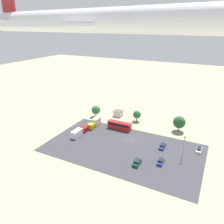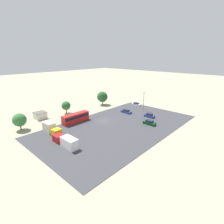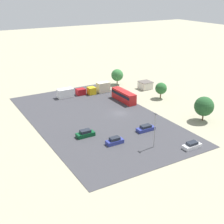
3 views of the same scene
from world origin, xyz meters
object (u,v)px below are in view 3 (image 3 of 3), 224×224
at_px(parked_car_2, 115,141).
at_px(parked_car_1, 146,128).
at_px(bus, 124,96).
at_px(parked_truck_1, 70,93).
at_px(parked_truck_0, 100,88).
at_px(parked_car_0, 85,134).
at_px(parked_car_3, 192,145).
at_px(shed_building, 145,85).

bearing_deg(parked_car_2, parked_car_1, 101.28).
relative_size(bus, parked_truck_1, 1.12).
bearing_deg(parked_truck_0, parked_car_0, 145.56).
bearing_deg(parked_truck_1, parked_car_2, -6.94).
xyz_separation_m(bus, parked_car_3, (-33.11, 3.37, -1.15)).
bearing_deg(parked_car_3, parked_car_0, -133.84).
height_order(parked_car_0, parked_truck_0, parked_truck_0).
distance_m(parked_car_1, parked_truck_1, 33.65).
bearing_deg(parked_car_0, parked_car_2, -148.73).
bearing_deg(shed_building, parked_truck_1, 78.36).
bearing_deg(parked_car_2, parked_truck_0, 156.70).
height_order(shed_building, parked_car_0, shed_building).
xyz_separation_m(shed_building, parked_truck_1, (5.35, 25.96, 0.08)).
distance_m(parked_car_1, parked_truck_0, 32.13).
height_order(bus, parked_car_1, bus).
height_order(parked_car_0, parked_car_2, parked_car_0).
relative_size(shed_building, parked_car_2, 1.03).
bearing_deg(parked_car_1, shed_building, 144.04).
distance_m(parked_car_0, parked_car_1, 14.87).
relative_size(shed_building, parked_truck_1, 0.45).
distance_m(shed_building, parked_car_2, 42.46).
height_order(bus, parked_car_2, bus).
distance_m(parked_car_0, parked_truck_0, 32.92).
bearing_deg(parked_truck_0, parked_truck_1, 82.58).
bearing_deg(parked_car_1, parked_truck_1, -170.09).
bearing_deg(parked_car_3, bus, 174.18).
distance_m(shed_building, parked_car_0, 41.36).
bearing_deg(shed_building, parked_truck_0, 75.66).
height_order(parked_car_1, parked_truck_0, parked_truck_0).
xyz_separation_m(parked_car_2, parked_truck_0, (33.81, -14.56, 0.88)).
relative_size(parked_car_3, parked_truck_0, 0.57).
height_order(parked_car_2, parked_car_3, parked_car_2).
bearing_deg(parked_car_2, parked_car_0, -148.73).
distance_m(parked_car_0, parked_car_2, 7.80).
bearing_deg(parked_truck_0, bus, -167.78).
relative_size(parked_car_0, parked_truck_0, 0.57).
relative_size(parked_car_1, parked_car_2, 1.16).
bearing_deg(parked_truck_1, parked_car_0, -16.30).
relative_size(shed_building, parked_truck_0, 0.54).
distance_m(bus, parked_car_3, 33.30).
xyz_separation_m(shed_building, parked_car_1, (-27.80, 20.17, -0.61)).
bearing_deg(parked_truck_1, parked_car_3, 11.56).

